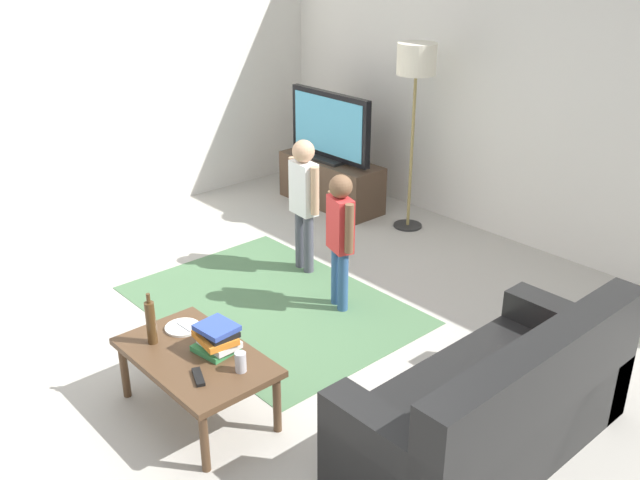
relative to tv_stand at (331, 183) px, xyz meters
The scene contains 16 objects.
ground 2.88m from the tv_stand, 53.19° to the right, with size 7.80×7.80×0.00m, color #B2ADA3.
wall_back 2.16m from the tv_stand, 22.21° to the left, with size 6.00×0.12×2.70m, color silver.
wall_left 2.85m from the tv_stand, 119.13° to the right, with size 0.12×6.00×2.70m, color silver.
area_rug 2.28m from the tv_stand, 54.59° to the right, with size 2.20×1.60×0.01m, color #4C724C.
tv_stand is the anchor object (origin of this frame).
tv 0.60m from the tv_stand, 90.00° to the right, with size 1.10×0.28×0.71m.
couch 4.03m from the tv_stand, 29.45° to the right, with size 0.80×1.80×0.86m.
floor_lamp 1.63m from the tv_stand, ahead, with size 0.36×0.36×1.78m.
child_near_tv 1.65m from the tv_stand, 50.95° to the right, with size 0.39×0.19×1.16m.
child_center 2.27m from the tv_stand, 40.98° to the right, with size 0.35×0.19×1.09m.
coffee_table 3.66m from the tv_stand, 55.37° to the right, with size 1.00×0.60×0.42m.
book_stack 3.60m from the tv_stand, 53.54° to the right, with size 0.28×0.23×0.18m.
bottle 3.62m from the tv_stand, 60.12° to the right, with size 0.06×0.06×0.33m.
tv_remote 3.89m from the tv_stand, 53.71° to the right, with size 0.17×0.05×0.02m, color black.
soda_can 3.78m from the tv_stand, 50.50° to the right, with size 0.07×0.07×0.12m, color silver.
plate 3.41m from the tv_stand, 58.56° to the right, with size 0.22×0.22×0.02m.
Camera 1 is at (3.47, -2.51, 2.72)m, focal length 39.55 mm.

